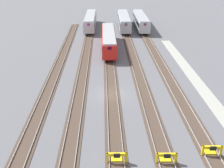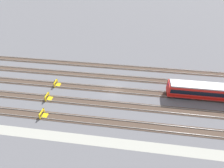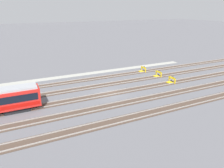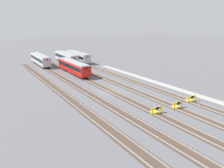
% 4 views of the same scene
% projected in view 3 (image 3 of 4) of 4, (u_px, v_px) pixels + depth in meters
% --- Properties ---
extents(ground_plane, '(400.00, 400.00, 0.00)m').
position_uv_depth(ground_plane, '(110.00, 94.00, 39.29)').
color(ground_plane, '#5B5B60').
extents(service_walkway, '(54.00, 2.00, 0.01)m').
position_uv_depth(service_walkway, '(85.00, 74.00, 50.90)').
color(service_walkway, '#9E9E93').
rests_on(service_walkway, ground).
extents(rail_track_nearest, '(90.00, 2.23, 0.21)m').
position_uv_depth(rail_track_nearest, '(92.00, 79.00, 47.29)').
color(rail_track_nearest, '#47382D').
rests_on(rail_track_nearest, ground).
extents(rail_track_near_inner, '(90.00, 2.23, 0.21)m').
position_uv_depth(rail_track_near_inner, '(100.00, 85.00, 43.28)').
color(rail_track_near_inner, '#47382D').
rests_on(rail_track_near_inner, ground).
extents(rail_track_middle, '(90.00, 2.24, 0.21)m').
position_uv_depth(rail_track_middle, '(110.00, 93.00, 39.28)').
color(rail_track_middle, '#47382D').
rests_on(rail_track_middle, ground).
extents(rail_track_far_inner, '(90.00, 2.23, 0.21)m').
position_uv_depth(rail_track_far_inner, '(123.00, 103.00, 35.27)').
color(rail_track_far_inner, '#47382D').
rests_on(rail_track_far_inner, ground).
extents(rail_track_farthest, '(90.00, 2.23, 0.21)m').
position_uv_depth(rail_track_farthest, '(139.00, 116.00, 31.27)').
color(rail_track_farthest, '#47382D').
rests_on(rail_track_farthest, ground).
extents(bumper_stop_nearest_track, '(1.38, 2.01, 1.22)m').
position_uv_depth(bumper_stop_nearest_track, '(143.00, 70.00, 52.55)').
color(bumper_stop_nearest_track, gold).
rests_on(bumper_stop_nearest_track, ground).
extents(bumper_stop_near_inner_track, '(1.36, 2.01, 1.22)m').
position_uv_depth(bumper_stop_near_inner_track, '(158.00, 74.00, 48.92)').
color(bumper_stop_near_inner_track, gold).
rests_on(bumper_stop_near_inner_track, ground).
extents(bumper_stop_middle_track, '(1.35, 2.00, 1.22)m').
position_uv_depth(bumper_stop_middle_track, '(171.00, 80.00, 44.83)').
color(bumper_stop_middle_track, gold).
rests_on(bumper_stop_middle_track, ground).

